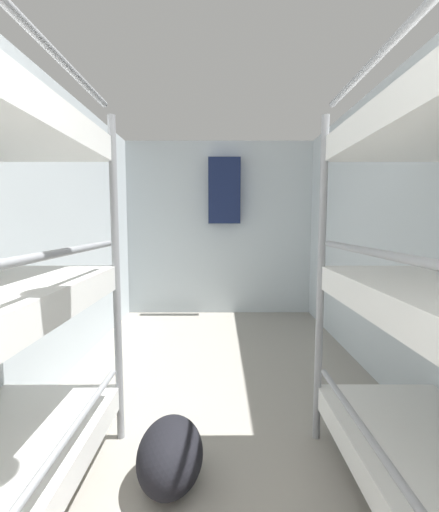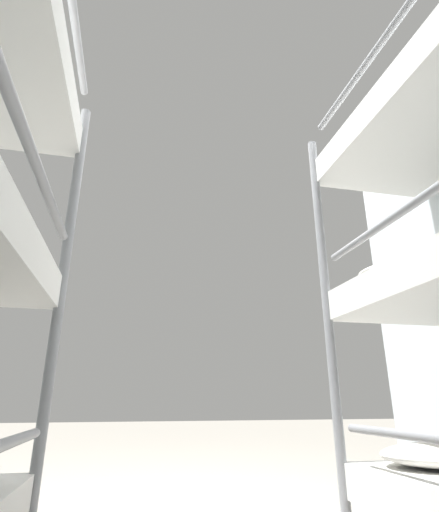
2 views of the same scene
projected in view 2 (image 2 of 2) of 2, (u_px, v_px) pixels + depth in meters
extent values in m
cylinder|color=gray|center=(328.00, 314.00, 1.89)|extent=(0.04, 0.04, 1.92)
ellipsoid|color=silver|center=(419.00, 276.00, 1.81)|extent=(0.57, 0.40, 0.09)
ellipsoid|color=silver|center=(395.00, 140.00, 2.06)|extent=(0.57, 0.40, 0.09)
cylinder|color=gray|center=(60.00, 301.00, 1.65)|extent=(0.04, 0.04, 1.92)
cylinder|color=gray|center=(17.00, 114.00, 0.93)|extent=(0.03, 1.52, 0.03)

